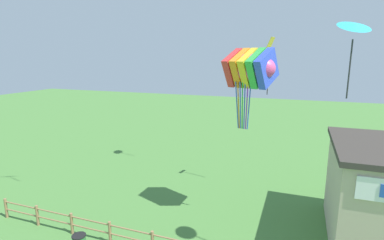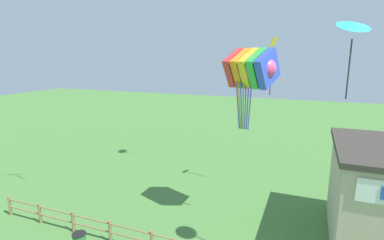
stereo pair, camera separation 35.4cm
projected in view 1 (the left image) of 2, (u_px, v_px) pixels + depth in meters
kite_rainbow_parafoil at (250, 68)px, 14.01m from camera, size 2.99×2.63×3.87m
kite_yellow_diamond at (269, 54)px, 17.39m from camera, size 0.54×0.77×3.33m
kite_cyan_delta at (354, 28)px, 9.34m from camera, size 1.34×1.31×2.53m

